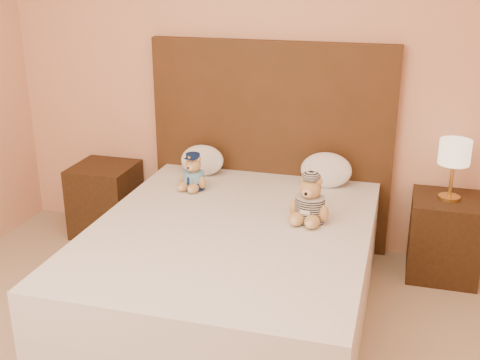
# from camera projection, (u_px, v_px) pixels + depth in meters

# --- Properties ---
(room_walls) EXTENTS (4.04, 4.52, 2.72)m
(room_walls) POSITION_uv_depth(u_px,v_px,m) (177.00, 14.00, 2.41)
(room_walls) COLOR #F0AB83
(room_walls) RESTS_ON ground
(bed) EXTENTS (1.60, 2.00, 0.55)m
(bed) POSITION_uv_depth(u_px,v_px,m) (231.00, 268.00, 3.61)
(bed) COLOR white
(bed) RESTS_ON ground
(headboard) EXTENTS (1.75, 0.08, 1.50)m
(headboard) POSITION_uv_depth(u_px,v_px,m) (270.00, 146.00, 4.36)
(headboard) COLOR #4B2A16
(headboard) RESTS_ON ground
(nightstand_left) EXTENTS (0.45, 0.45, 0.55)m
(nightstand_left) POSITION_uv_depth(u_px,v_px,m) (106.00, 199.00, 4.65)
(nightstand_left) COLOR #352110
(nightstand_left) RESTS_ON ground
(nightstand_right) EXTENTS (0.45, 0.45, 0.55)m
(nightstand_right) POSITION_uv_depth(u_px,v_px,m) (444.00, 237.00, 4.02)
(nightstand_right) COLOR #352110
(nightstand_right) RESTS_ON ground
(lamp) EXTENTS (0.20, 0.20, 0.40)m
(lamp) POSITION_uv_depth(u_px,v_px,m) (455.00, 155.00, 3.82)
(lamp) COLOR gold
(lamp) RESTS_ON nightstand_right
(teddy_police) EXTENTS (0.25, 0.25, 0.25)m
(teddy_police) POSITION_uv_depth(u_px,v_px,m) (193.00, 172.00, 4.05)
(teddy_police) COLOR #B87D47
(teddy_police) RESTS_ON bed
(teddy_prisoner) EXTENTS (0.30, 0.29, 0.29)m
(teddy_prisoner) POSITION_uv_depth(u_px,v_px,m) (310.00, 199.00, 3.53)
(teddy_prisoner) COLOR #B87D47
(teddy_prisoner) RESTS_ON bed
(pillow_left) EXTENTS (0.32, 0.21, 0.23)m
(pillow_left) POSITION_uv_depth(u_px,v_px,m) (202.00, 159.00, 4.34)
(pillow_left) COLOR white
(pillow_left) RESTS_ON bed
(pillow_right) EXTENTS (0.35, 0.23, 0.25)m
(pillow_right) POSITION_uv_depth(u_px,v_px,m) (326.00, 168.00, 4.11)
(pillow_right) COLOR white
(pillow_right) RESTS_ON bed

